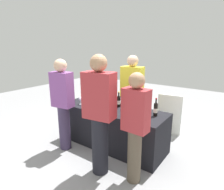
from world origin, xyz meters
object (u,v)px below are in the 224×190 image
object	(u,v)px
wine_bottle_2	(112,101)
menu_board	(169,115)
wine_bottle_5	(156,109)
ice_bucket	(141,107)
guest_1	(99,113)
wine_glass_0	(81,99)
wine_glass_1	(85,100)
guest_2	(135,125)
wine_bottle_1	(90,96)
guest_0	(63,102)
wine_glass_4	(139,111)
wine_bottle_3	(119,101)
wine_glass_3	(110,105)
wine_glass_2	(101,105)
wine_bottle_4	(125,103)
wine_bottle_0	(86,94)
server_pouring	(132,93)

from	to	relation	value
wine_bottle_2	menu_board	world-z (taller)	wine_bottle_2
wine_bottle_5	ice_bucket	bearing A→B (deg)	-176.90
guest_1	ice_bucket	bearing A→B (deg)	66.51
wine_glass_0	wine_glass_1	size ratio (longest dim) A/B	1.08
wine_bottle_5	guest_2	distance (m)	0.74
wine_bottle_1	wine_bottle_2	distance (m)	0.55
guest_0	ice_bucket	bearing A→B (deg)	21.62
wine_glass_4	wine_glass_1	bearing A→B (deg)	-176.90
wine_bottle_3	guest_2	xyz separation A→B (m)	(0.78, -0.78, 0.00)
wine_glass_3	guest_2	distance (m)	0.97
wine_glass_2	wine_glass_0	bearing A→B (deg)	176.90
wine_bottle_5	wine_glass_0	world-z (taller)	wine_bottle_5
ice_bucket	guest_0	bearing A→B (deg)	-150.15
wine_bottle_4	guest_1	xyz separation A→B (m)	(0.10, -0.85, 0.10)
guest_0	menu_board	size ratio (longest dim) A/B	1.92
menu_board	wine_bottle_2	bearing A→B (deg)	-133.87
wine_bottle_0	guest_1	xyz separation A→B (m)	(1.12, -0.93, 0.10)
guest_2	menu_board	distance (m)	1.81
wine_glass_2	guest_1	bearing A→B (deg)	-53.48
wine_bottle_1	server_pouring	xyz separation A→B (m)	(0.67, 0.54, 0.04)
wine_bottle_2	server_pouring	size ratio (longest dim) A/B	0.19
wine_glass_0	wine_glass_1	world-z (taller)	wine_glass_0
wine_glass_4	menu_board	xyz separation A→B (m)	(0.11, 1.20, -0.40)
wine_glass_3	server_pouring	bearing A→B (deg)	88.40
server_pouring	ice_bucket	bearing A→B (deg)	127.90
wine_glass_3	server_pouring	distance (m)	0.73
wine_bottle_4	wine_bottle_5	bearing A→B (deg)	0.76
wine_glass_1	guest_1	size ratio (longest dim) A/B	0.07
wine_glass_4	server_pouring	bearing A→B (deg)	127.10
wine_glass_2	ice_bucket	xyz separation A→B (m)	(0.65, 0.27, 0.01)
wine_glass_4	guest_0	distance (m)	1.34
wine_bottle_1	wine_bottle_5	bearing A→B (deg)	0.19
wine_bottle_2	wine_glass_3	bearing A→B (deg)	-62.27
wine_bottle_4	guest_2	xyz separation A→B (m)	(0.61, -0.73, -0.00)
guest_2	wine_bottle_1	bearing A→B (deg)	155.79
wine_bottle_1	wine_glass_2	size ratio (longest dim) A/B	2.37
wine_bottle_0	wine_bottle_4	size ratio (longest dim) A/B	1.02
guest_1	guest_2	size ratio (longest dim) A/B	1.14
wine_glass_4	wine_bottle_4	bearing A→B (deg)	154.55
wine_bottle_4	wine_glass_4	distance (m)	0.41
wine_bottle_4	wine_glass_3	bearing A→B (deg)	-135.77
wine_bottle_0	wine_bottle_4	bearing A→B (deg)	-4.44
guest_0	guest_1	xyz separation A→B (m)	(0.96, -0.16, 0.05)
server_pouring	menu_board	size ratio (longest dim) A/B	1.95
wine_glass_3	wine_bottle_4	bearing A→B (deg)	44.23
wine_glass_0	wine_bottle_0	bearing A→B (deg)	115.36
wine_bottle_0	wine_bottle_3	bearing A→B (deg)	-1.79
wine_bottle_5	wine_glass_3	world-z (taller)	wine_bottle_5
wine_bottle_1	wine_bottle_4	bearing A→B (deg)	-0.20
wine_glass_4	wine_bottle_2	bearing A→B (deg)	165.64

